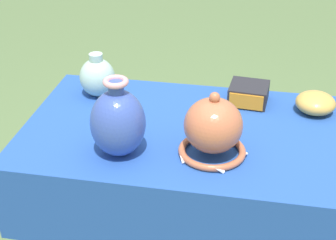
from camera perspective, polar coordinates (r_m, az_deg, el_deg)
The scene contains 6 objects.
display_table at distance 1.76m, azimuth 1.73°, elevation -3.68°, with size 1.08×0.68×0.75m.
vase_tall_bulbous at distance 1.55m, azimuth -5.57°, elevation -0.21°, with size 0.17×0.17×0.25m.
vase_dome_bell at distance 1.56m, azimuth 5.02°, elevation -1.01°, with size 0.22×0.22×0.21m.
mosaic_tile_box at distance 1.90m, azimuth 8.92°, elevation 2.89°, with size 0.15×0.15×0.07m.
jar_round_celadon at distance 1.93m, azimuth -7.84°, elevation 4.77°, with size 0.13×0.13×0.17m.
bowl_shallow_ochre at distance 1.88m, azimuth 16.02°, elevation 1.84°, with size 0.14×0.14×0.07m, color gold.
Camera 1 is at (0.22, -1.47, 1.64)m, focal length 55.00 mm.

